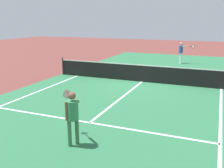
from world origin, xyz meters
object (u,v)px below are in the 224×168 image
player_near (72,113)px  tennis_ball_mid_court (114,98)px  player_far (181,50)px  net (142,73)px

player_near → tennis_ball_mid_court: player_near is taller
tennis_ball_mid_court → player_far: bearing=82.9°
player_far → tennis_ball_mid_court: 10.89m
player_near → player_far: (0.78, 15.20, 0.07)m
player_far → tennis_ball_mid_court: size_ratio=24.92×
player_near → tennis_ball_mid_court: 4.57m
player_far → tennis_ball_mid_court: (-1.34, -10.76, -0.99)m
net → player_near: bearing=-87.8°
net → tennis_ball_mid_court: net is taller
net → player_far: 7.32m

